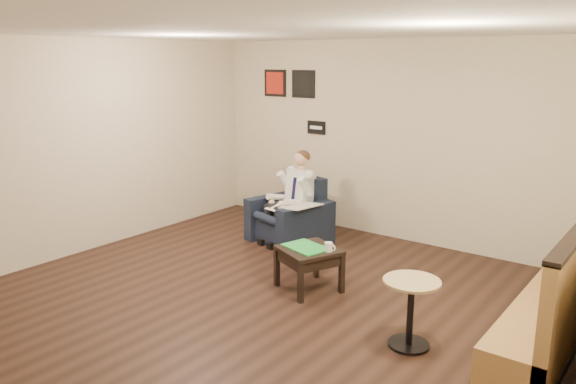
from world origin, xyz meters
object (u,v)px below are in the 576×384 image
Objects in this scene: armchair at (289,211)px; seated_man at (283,201)px; coffee_mug at (329,247)px; smartphone at (325,247)px; banquette at (549,285)px; cafe_table at (410,313)px; green_folder at (306,247)px; side_table at (309,269)px.

armchair is 0.20m from seated_man.
seated_man reaches higher than coffee_mug.
smartphone is 0.07× the size of banquette.
cafe_table is (2.69, -1.62, -0.30)m from seated_man.
smartphone is at bearing -25.19° from armchair.
armchair reaches higher than green_folder.
banquette is at bearing 0.84° from seated_man.
coffee_mug is at bearing 10.26° from green_folder.
cafe_table is (1.23, -0.54, -0.22)m from coffee_mug.
seated_man is 1.82m from coffee_mug.
cafe_table is at bearing -142.96° from banquette.
cafe_table is (2.66, -1.73, -0.13)m from armchair.
coffee_mug is at bearing -25.26° from armchair.
seated_man reaches higher than smartphone.
coffee_mug reaches higher than side_table.
banquette is 1.24m from cafe_table.
armchair is 1.56× the size of side_table.
banquette is at bearing 35.76° from smartphone.
armchair is at bearing 173.77° from smartphone.
coffee_mug reaches higher than green_folder.
side_table is at bearing 161.02° from cafe_table.
green_folder is (1.19, -1.12, -0.12)m from seated_man.
banquette is (2.47, 0.24, 0.09)m from green_folder.
armchair is 1.71m from smartphone.
green_folder is at bearing 161.71° from cafe_table.
coffee_mug is 0.68× the size of smartphone.
seated_man is (-0.03, -0.11, 0.17)m from armchair.
coffee_mug is at bearing -175.08° from banquette.
cafe_table reaches higher than side_table.
green_folder is 0.28m from coffee_mug.
cafe_table reaches higher than green_folder.
green_folder is 3.21× the size of smartphone.
seated_man is 11.96× the size of coffee_mug.
banquette reaches higher than cafe_table.
banquette is (3.66, -0.89, -0.03)m from seated_man.
coffee_mug is (1.46, -1.08, -0.08)m from seated_man.
smartphone is at bearing 139.46° from coffee_mug.
banquette reaches higher than green_folder.
coffee_mug reaches higher than smartphone.
side_table is 0.25m from green_folder.
cafe_table is at bearing -18.98° from side_table.
smartphone is (-0.11, 0.10, -0.05)m from coffee_mug.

